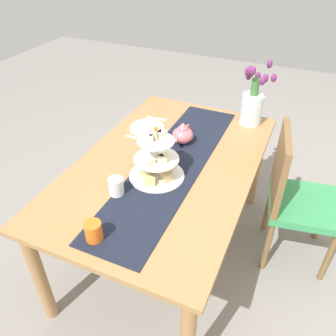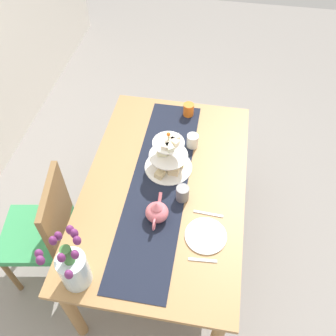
{
  "view_description": "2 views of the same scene",
  "coord_description": "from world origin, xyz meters",
  "px_view_note": "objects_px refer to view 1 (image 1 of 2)",
  "views": [
    {
      "loc": [
        1.45,
        0.65,
        1.87
      ],
      "look_at": [
        0.09,
        0.05,
        0.77
      ],
      "focal_mm": 36.49,
      "sensor_mm": 36.0,
      "label": 1
    },
    {
      "loc": [
        -1.33,
        -0.25,
        2.5
      ],
      "look_at": [
        0.09,
        -0.0,
        0.77
      ],
      "focal_mm": 39.12,
      "sensor_mm": 36.0,
      "label": 2
    }
  ],
  "objects_px": {
    "chair_left": "(294,194)",
    "tiered_cake_stand": "(156,162)",
    "fork_left": "(156,118)",
    "teapot": "(183,134)",
    "mug_grey": "(154,144)",
    "knife_left": "(137,138)",
    "mug_white_text": "(116,187)",
    "mug_orange": "(94,231)",
    "dining_table": "(167,177)",
    "tulip_vase": "(253,103)",
    "dinner_plate_left": "(147,128)"
  },
  "relations": [
    {
      "from": "knife_left",
      "to": "mug_white_text",
      "type": "relative_size",
      "value": 1.79
    },
    {
      "from": "tulip_vase",
      "to": "fork_left",
      "type": "relative_size",
      "value": 2.75
    },
    {
      "from": "knife_left",
      "to": "mug_white_text",
      "type": "bearing_deg",
      "value": 17.19
    },
    {
      "from": "chair_left",
      "to": "teapot",
      "type": "height_order",
      "value": "chair_left"
    },
    {
      "from": "tiered_cake_stand",
      "to": "mug_grey",
      "type": "distance_m",
      "value": 0.25
    },
    {
      "from": "dining_table",
      "to": "knife_left",
      "type": "relative_size",
      "value": 9.25
    },
    {
      "from": "chair_left",
      "to": "mug_orange",
      "type": "bearing_deg",
      "value": -39.02
    },
    {
      "from": "fork_left",
      "to": "tiered_cake_stand",
      "type": "bearing_deg",
      "value": 25.45
    },
    {
      "from": "teapot",
      "to": "tulip_vase",
      "type": "bearing_deg",
      "value": 142.55
    },
    {
      "from": "tiered_cake_stand",
      "to": "fork_left",
      "type": "bearing_deg",
      "value": -154.55
    },
    {
      "from": "tiered_cake_stand",
      "to": "fork_left",
      "type": "relative_size",
      "value": 2.03
    },
    {
      "from": "mug_white_text",
      "to": "mug_orange",
      "type": "xyz_separation_m",
      "value": [
        0.3,
        0.07,
        0.0
      ]
    },
    {
      "from": "mug_grey",
      "to": "dining_table",
      "type": "bearing_deg",
      "value": 54.83
    },
    {
      "from": "fork_left",
      "to": "knife_left",
      "type": "relative_size",
      "value": 0.88
    },
    {
      "from": "teapot",
      "to": "tulip_vase",
      "type": "xyz_separation_m",
      "value": [
        -0.42,
        0.32,
        0.08
      ]
    },
    {
      "from": "tiered_cake_stand",
      "to": "mug_orange",
      "type": "bearing_deg",
      "value": -6.07
    },
    {
      "from": "tiered_cake_stand",
      "to": "mug_grey",
      "type": "bearing_deg",
      "value": -151.51
    },
    {
      "from": "fork_left",
      "to": "tulip_vase",
      "type": "bearing_deg",
      "value": 108.86
    },
    {
      "from": "chair_left",
      "to": "tiered_cake_stand",
      "type": "relative_size",
      "value": 2.99
    },
    {
      "from": "chair_left",
      "to": "fork_left",
      "type": "relative_size",
      "value": 6.07
    },
    {
      "from": "mug_white_text",
      "to": "dining_table",
      "type": "bearing_deg",
      "value": 160.46
    },
    {
      "from": "teapot",
      "to": "dinner_plate_left",
      "type": "relative_size",
      "value": 1.04
    },
    {
      "from": "fork_left",
      "to": "knife_left",
      "type": "distance_m",
      "value": 0.29
    },
    {
      "from": "tulip_vase",
      "to": "mug_grey",
      "type": "xyz_separation_m",
      "value": [
        0.58,
        -0.45,
        -0.09
      ]
    },
    {
      "from": "mug_grey",
      "to": "mug_white_text",
      "type": "relative_size",
      "value": 1.0
    },
    {
      "from": "tiered_cake_stand",
      "to": "knife_left",
      "type": "height_order",
      "value": "tiered_cake_stand"
    },
    {
      "from": "dining_table",
      "to": "chair_left",
      "type": "bearing_deg",
      "value": 112.86
    },
    {
      "from": "fork_left",
      "to": "mug_grey",
      "type": "xyz_separation_m",
      "value": [
        0.37,
        0.16,
        0.05
      ]
    },
    {
      "from": "mug_white_text",
      "to": "mug_grey",
      "type": "bearing_deg",
      "value": 179.65
    },
    {
      "from": "teapot",
      "to": "knife_left",
      "type": "bearing_deg",
      "value": -75.38
    },
    {
      "from": "mug_grey",
      "to": "mug_orange",
      "type": "xyz_separation_m",
      "value": [
        0.74,
        0.06,
        -0.0
      ]
    },
    {
      "from": "tulip_vase",
      "to": "knife_left",
      "type": "distance_m",
      "value": 0.8
    },
    {
      "from": "chair_left",
      "to": "mug_grey",
      "type": "xyz_separation_m",
      "value": [
        0.22,
        -0.84,
        0.28
      ]
    },
    {
      "from": "teapot",
      "to": "mug_grey",
      "type": "xyz_separation_m",
      "value": [
        0.16,
        -0.12,
        -0.01
      ]
    },
    {
      "from": "teapot",
      "to": "knife_left",
      "type": "relative_size",
      "value": 1.4
    },
    {
      "from": "tulip_vase",
      "to": "mug_orange",
      "type": "distance_m",
      "value": 1.37
    },
    {
      "from": "mug_white_text",
      "to": "mug_orange",
      "type": "bearing_deg",
      "value": 12.57
    },
    {
      "from": "teapot",
      "to": "knife_left",
      "type": "distance_m",
      "value": 0.3
    },
    {
      "from": "chair_left",
      "to": "knife_left",
      "type": "distance_m",
      "value": 1.03
    },
    {
      "from": "chair_left",
      "to": "mug_white_text",
      "type": "distance_m",
      "value": 1.1
    },
    {
      "from": "tiered_cake_stand",
      "to": "tulip_vase",
      "type": "bearing_deg",
      "value": 157.83
    },
    {
      "from": "dinner_plate_left",
      "to": "mug_orange",
      "type": "height_order",
      "value": "mug_orange"
    },
    {
      "from": "dining_table",
      "to": "dinner_plate_left",
      "type": "relative_size",
      "value": 6.84
    },
    {
      "from": "mug_white_text",
      "to": "teapot",
      "type": "bearing_deg",
      "value": 168.17
    },
    {
      "from": "teapot",
      "to": "fork_left",
      "type": "bearing_deg",
      "value": -127.26
    },
    {
      "from": "dining_table",
      "to": "knife_left",
      "type": "bearing_deg",
      "value": -120.62
    },
    {
      "from": "teapot",
      "to": "mug_grey",
      "type": "distance_m",
      "value": 0.2
    },
    {
      "from": "dining_table",
      "to": "tiered_cake_stand",
      "type": "height_order",
      "value": "tiered_cake_stand"
    },
    {
      "from": "chair_left",
      "to": "tiered_cake_stand",
      "type": "height_order",
      "value": "tiered_cake_stand"
    },
    {
      "from": "fork_left",
      "to": "mug_grey",
      "type": "bearing_deg",
      "value": 23.58
    }
  ]
}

